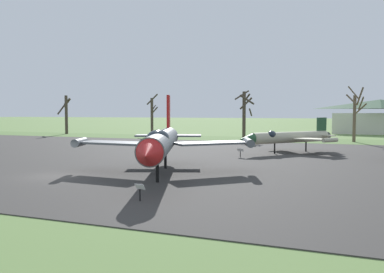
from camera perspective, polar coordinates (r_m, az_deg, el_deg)
The scene contains 12 objects.
ground_plane at distance 30.96m, azimuth -19.07°, elevation -5.42°, with size 600.00×600.00×0.00m, color #607F42.
asphalt_apron at distance 42.88m, azimuth -6.54°, elevation -2.79°, with size 93.15×48.05×0.05m, color #383533.
grass_verge_strip at distance 70.76m, azimuth 4.81°, elevation -0.31°, with size 153.15×12.00×0.06m, color #547339.
jet_fighter_front_left at distance 47.04m, azimuth 13.55°, elevation -0.07°, with size 10.21×11.37×4.05m.
info_placard_front_left at distance 41.61m, azimuth 6.91°, elevation -2.14°, with size 0.65×0.31×0.96m.
jet_fighter_front_right at distance 29.45m, azimuth -4.38°, elevation -0.80°, with size 14.04×16.93×6.22m.
info_placard_front_right at distance 21.22m, azimuth -7.43°, elevation -7.63°, with size 0.59×0.30×0.96m.
bare_tree_far_left at distance 89.57m, azimuth -17.51°, elevation 3.19°, with size 2.11×2.67×8.26m.
bare_tree_left_of_center at distance 81.64m, azimuth -5.70°, elevation 3.13°, with size 2.77×1.86×8.51m.
bare_tree_center at distance 69.02m, azimuth 7.51°, elevation 3.51°, with size 3.74×3.78×8.52m.
bare_tree_right_of_center at distance 67.26m, azimuth 22.27°, elevation 3.08°, with size 3.15×3.14×8.74m.
visitor_building at distance 95.72m, azimuth 25.18°, elevation 2.50°, with size 20.22×9.65×7.45m.
Camera 1 is at (19.80, -23.33, 4.68)m, focal length 37.44 mm.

